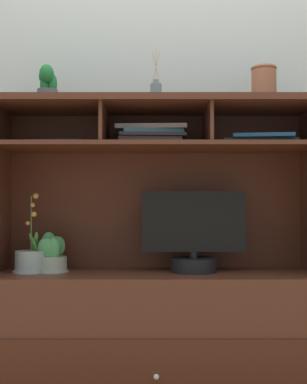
{
  "coord_description": "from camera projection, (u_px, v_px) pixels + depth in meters",
  "views": [
    {
      "loc": [
        -0.01,
        -2.34,
        0.87
      ],
      "look_at": [
        0.0,
        0.0,
        0.94
      ],
      "focal_mm": 46.71,
      "sensor_mm": 36.0,
      "label": 1
    }
  ],
  "objects": [
    {
      "name": "tv_monitor",
      "position": [
        191.0,
        239.0,
        2.35
      ],
      "size": [
        0.49,
        0.21,
        0.38
      ],
      "color": "black",
      "rests_on": "media_console"
    },
    {
      "name": "potted_succulent",
      "position": [
        45.0,
        84.0,
        2.37
      ],
      "size": [
        0.11,
        0.12,
        0.18
      ],
      "color": "#4B4A53",
      "rests_on": "media_console"
    },
    {
      "name": "magazine_stack_right",
      "position": [
        148.0,
        136.0,
        2.41
      ],
      "size": [
        0.35,
        0.29,
        0.09
      ],
      "color": "#A22C35",
      "rests_on": "media_console"
    },
    {
      "name": "media_console",
      "position": [
        153.0,
        303.0,
        2.33
      ],
      "size": [
        1.59,
        0.51,
        1.37
      ],
      "color": "#4C271B",
      "rests_on": "ground"
    },
    {
      "name": "potted_fern",
      "position": [
        49.0,
        255.0,
        2.34
      ],
      "size": [
        0.16,
        0.16,
        0.19
      ],
      "color": "#949D8B",
      "rests_on": "media_console"
    },
    {
      "name": "magazine_stack_left",
      "position": [
        257.0,
        141.0,
        2.38
      ],
      "size": [
        0.35,
        0.28,
        0.04
      ],
      "color": "gold",
      "rests_on": "media_console"
    },
    {
      "name": "magazine_stack_centre",
      "position": [
        56.0,
        144.0,
        2.4
      ],
      "size": [
        0.38,
        0.29,
        0.02
      ],
      "color": "slate",
      "rests_on": "media_console"
    },
    {
      "name": "back_wall",
      "position": [
        153.0,
        107.0,
        2.63
      ],
      "size": [
        6.0,
        0.02,
        2.8
      ],
      "primitive_type": "cube",
      "color": "#B0BAB5",
      "rests_on": "ground"
    },
    {
      "name": "ceramic_vase",
      "position": [
        261.0,
        85.0,
        2.38
      ],
      "size": [
        0.12,
        0.12,
        0.18
      ],
      "color": "brown",
      "rests_on": "media_console"
    },
    {
      "name": "potted_orchid",
      "position": [
        28.0,
        261.0,
        2.33
      ],
      "size": [
        0.17,
        0.17,
        0.37
      ],
      "color": "#8F9B99",
      "rests_on": "media_console"
    },
    {
      "name": "diffuser_bottle",
      "position": [
        154.0,
        91.0,
        2.33
      ],
      "size": [
        0.05,
        0.05,
        0.24
      ],
      "color": "slate",
      "rests_on": "media_console"
    }
  ]
}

